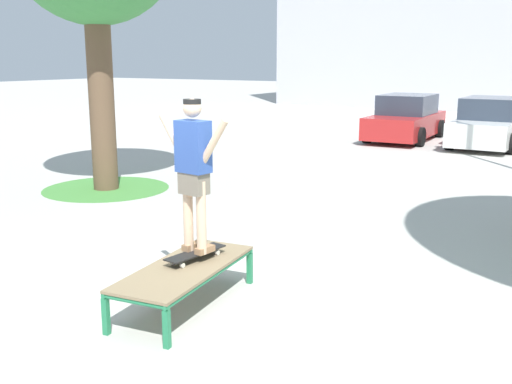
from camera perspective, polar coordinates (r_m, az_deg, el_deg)
The scene contains 7 objects.
ground_plane at distance 6.96m, azimuth -5.10°, elevation -9.99°, with size 120.00×120.00×0.00m, color #B7B5AD.
skate_box at distance 6.63m, azimuth -6.76°, elevation -7.37°, with size 0.98×1.98×0.46m.
skateboard at distance 6.78m, azimuth -5.75°, elevation -5.78°, with size 0.30×0.82×0.09m.
skater at distance 6.54m, azimuth -5.92°, elevation 2.53°, with size 1.00×0.32×1.69m.
grass_patch_near_left at distance 12.99m, azimuth -13.97°, elevation 0.33°, with size 2.60×2.60×0.01m, color #47893D.
car_red at distance 20.82m, azimuth 13.99°, elevation 6.70°, with size 2.01×4.24×1.50m.
car_white at distance 20.00m, azimuth 21.21°, elevation 6.01°, with size 1.92×4.20×1.50m.
Camera 1 is at (3.82, -5.17, 2.65)m, focal length 42.28 mm.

